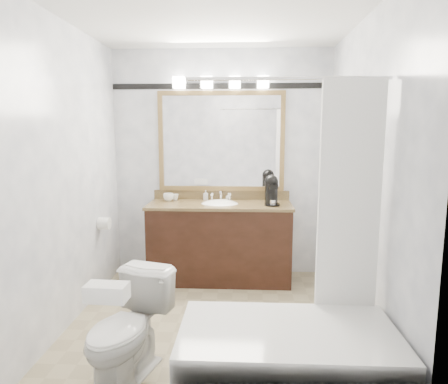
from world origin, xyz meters
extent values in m
cube|color=tan|center=(0.00, 0.00, -0.01)|extent=(2.40, 2.60, 0.01)
cube|color=white|center=(0.00, 0.00, 2.50)|extent=(2.40, 2.60, 0.01)
cube|color=white|center=(0.00, 1.30, 1.25)|extent=(2.40, 0.01, 2.50)
cube|color=white|center=(0.00, -1.30, 1.25)|extent=(2.40, 0.01, 2.50)
cube|color=white|center=(-1.20, 0.00, 1.25)|extent=(0.01, 2.60, 2.50)
cube|color=white|center=(1.20, 0.00, 1.25)|extent=(0.01, 2.60, 2.50)
cube|color=black|center=(0.00, 1.01, 0.41)|extent=(1.50, 0.55, 0.82)
cube|color=olive|center=(0.00, 1.01, 0.83)|extent=(1.53, 0.58, 0.03)
cube|color=olive|center=(0.00, 1.29, 0.90)|extent=(1.53, 0.03, 0.10)
ellipsoid|color=white|center=(0.00, 1.01, 0.82)|extent=(0.44, 0.34, 0.14)
cube|color=olive|center=(0.00, 1.28, 2.02)|extent=(1.40, 0.04, 0.05)
cube|color=olive|center=(0.00, 1.28, 0.97)|extent=(1.40, 0.04, 0.05)
cube|color=olive|center=(-0.68, 1.28, 1.50)|extent=(0.05, 0.04, 1.00)
cube|color=olive|center=(0.68, 1.28, 1.50)|extent=(0.05, 0.04, 1.00)
cube|color=white|center=(0.00, 1.29, 1.50)|extent=(1.30, 0.01, 1.00)
cube|color=silver|center=(0.00, 1.27, 2.15)|extent=(0.90, 0.05, 0.03)
cube|color=white|center=(-0.45, 1.22, 2.13)|extent=(0.12, 0.12, 0.12)
cube|color=white|center=(-0.15, 1.22, 2.13)|extent=(0.12, 0.12, 0.12)
cube|color=white|center=(0.15, 1.22, 2.13)|extent=(0.12, 0.12, 0.12)
cube|color=white|center=(0.45, 1.22, 2.13)|extent=(0.12, 0.12, 0.12)
cube|color=black|center=(0.00, 1.29, 2.10)|extent=(2.40, 0.01, 0.06)
cube|color=white|center=(0.53, -0.92, 0.23)|extent=(1.30, 0.72, 0.45)
cylinder|color=silver|center=(0.53, -0.54, 1.95)|extent=(1.30, 0.02, 0.02)
cube|color=white|center=(0.95, -0.55, 1.18)|extent=(0.40, 0.04, 1.55)
cylinder|color=white|center=(-1.14, 0.66, 0.70)|extent=(0.11, 0.12, 0.12)
imported|color=white|center=(-0.49, -0.79, 0.35)|extent=(0.57, 0.77, 0.70)
cube|color=white|center=(-0.49, -1.12, 0.74)|extent=(0.24, 0.14, 0.09)
cylinder|color=black|center=(0.55, 0.93, 0.86)|extent=(0.16, 0.16, 0.02)
cylinder|color=black|center=(0.54, 0.98, 0.98)|extent=(0.14, 0.14, 0.24)
sphere|color=black|center=(0.54, 0.98, 1.09)|extent=(0.14, 0.14, 0.14)
cube|color=black|center=(0.55, 0.91, 1.05)|extent=(0.10, 0.10, 0.05)
cylinder|color=silver|center=(0.55, 0.91, 0.89)|extent=(0.05, 0.05, 0.05)
imported|color=white|center=(-0.58, 1.14, 0.89)|extent=(0.14, 0.14, 0.09)
imported|color=white|center=(-0.51, 1.18, 0.88)|extent=(0.08, 0.08, 0.07)
imported|color=white|center=(-0.17, 1.23, 0.90)|extent=(0.05, 0.05, 0.11)
imported|color=white|center=(0.08, 1.23, 0.89)|extent=(0.07, 0.07, 0.08)
cube|color=beige|center=(0.04, 1.13, 0.86)|extent=(0.08, 0.05, 0.02)
camera|label=1|loc=(0.26, -3.17, 1.62)|focal=32.00mm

